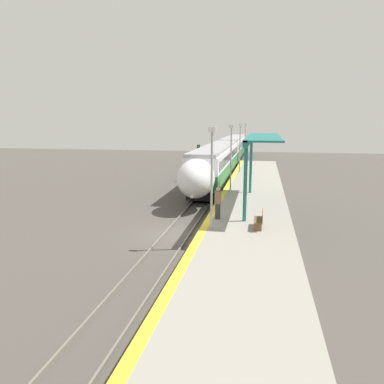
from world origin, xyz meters
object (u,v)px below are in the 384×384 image
lamppost_near (212,172)px  lamppost_farthest (245,140)px  lamppost_far (240,144)px  train (226,154)px  platform_bench (260,219)px  railway_signal (198,159)px  person_waiting (218,202)px  lamppost_mid (231,153)px

lamppost_near → lamppost_farthest: (0.00, 33.01, 0.00)m
lamppost_near → lamppost_far: 22.01m
lamppost_near → lamppost_farthest: same height
train → lamppost_farthest: 4.45m
platform_bench → railway_signal: (-6.76, 20.66, 0.94)m
lamppost_far → lamppost_farthest: same height
train → lamppost_far: lamppost_far is taller
railway_signal → train: bearing=75.4°
lamppost_near → person_waiting: bearing=87.8°
railway_signal → lamppost_mid: bearing=-67.2°
lamppost_mid → railway_signal: bearing=112.8°
lamppost_near → lamppost_far: size_ratio=1.00×
lamppost_mid → lamppost_far: 11.00m
lamppost_mid → train: bearing=96.8°
railway_signal → lamppost_far: bearing=8.9°
platform_bench → lamppost_farthest: size_ratio=0.29×
platform_bench → lamppost_mid: bearing=103.2°
platform_bench → railway_signal: railway_signal is taller
platform_bench → person_waiting: 2.77m
train → person_waiting: (2.29, -27.47, -0.30)m
lamppost_farthest → railway_signal: bearing=-110.4°
person_waiting → lamppost_far: bearing=90.2°
lamppost_near → lamppost_farthest: 33.01m
person_waiting → lamppost_farthest: size_ratio=0.35×
train → railway_signal: size_ratio=11.95×
lamppost_near → lamppost_far: (0.00, 22.01, 0.00)m
lamppost_near → lamppost_mid: bearing=90.0°
platform_bench → lamppost_farthest: (-2.42, 32.35, 2.48)m
platform_bench → lamppost_mid: size_ratio=0.29×
train → lamppost_farthest: size_ratio=9.18×
railway_signal → lamppost_farthest: 12.56m
lamppost_mid → lamppost_far: (0.00, 11.00, 0.00)m
lamppost_mid → lamppost_farthest: same height
train → person_waiting: size_ratio=25.88×
railway_signal → lamppost_mid: (4.35, -10.32, 1.54)m
lamppost_near → platform_bench: bearing=15.4°
train → railway_signal: train is taller
person_waiting → train: bearing=94.8°
platform_bench → person_waiting: (-2.34, 1.41, 0.49)m
person_waiting → lamppost_far: size_ratio=0.35×
railway_signal → lamppost_far: lamppost_far is taller
person_waiting → lamppost_mid: 9.15m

